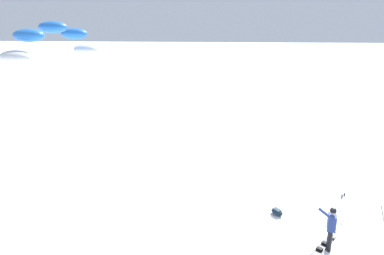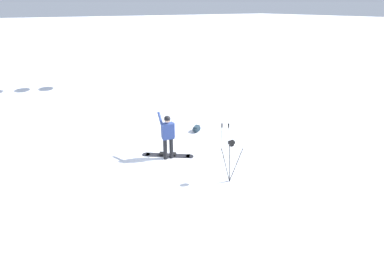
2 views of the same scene
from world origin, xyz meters
The scene contains 6 objects.
ground_plane centered at (0.00, 0.00, 0.00)m, with size 300.00×300.00×0.00m, color white.
snowboarder centered at (-0.01, 0.56, 0.96)m, with size 0.68×0.46×1.61m.
snowboard centered at (0.17, 0.50, 0.02)m, with size 1.22×1.53×0.10m.
traction_kite centered at (10.04, -1.37, 6.83)m, with size 2.08×4.78×1.37m.
gear_bag_large centered at (1.46, -1.54, 0.13)m, with size 0.58×0.61×0.25m.
ski_poles centered at (-0.89, -1.19, 0.81)m, with size 0.35×0.35×1.22m.
Camera 1 is at (3.53, 11.22, 7.37)m, focal length 32.43 mm.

